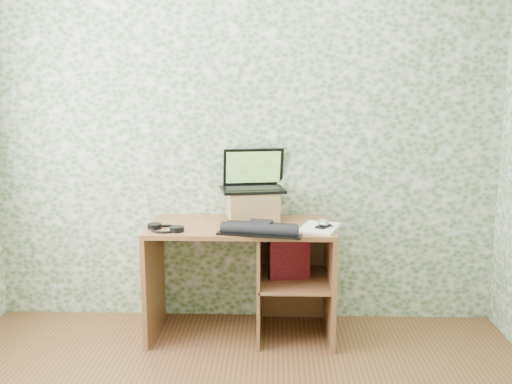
{
  "coord_description": "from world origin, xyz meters",
  "views": [
    {
      "loc": [
        0.22,
        -2.16,
        1.64
      ],
      "look_at": [
        0.1,
        1.39,
        0.98
      ],
      "focal_mm": 40.0,
      "sensor_mm": 36.0,
      "label": 1
    }
  ],
  "objects_px": {
    "laptop": "(253,180)",
    "notepad": "(319,228)",
    "desk": "(253,263)",
    "keyboard": "(260,229)",
    "riser": "(253,205)"
  },
  "relations": [
    {
      "from": "keyboard",
      "to": "laptop",
      "type": "bearing_deg",
      "value": 108.74
    },
    {
      "from": "desk",
      "to": "laptop",
      "type": "xyz_separation_m",
      "value": [
        -0.01,
        0.16,
        0.53
      ]
    },
    {
      "from": "desk",
      "to": "riser",
      "type": "xyz_separation_m",
      "value": [
        -0.01,
        0.12,
        0.37
      ]
    },
    {
      "from": "laptop",
      "to": "riser",
      "type": "bearing_deg",
      "value": -100.87
    },
    {
      "from": "riser",
      "to": "keyboard",
      "type": "xyz_separation_m",
      "value": [
        0.05,
        -0.35,
        -0.07
      ]
    },
    {
      "from": "desk",
      "to": "notepad",
      "type": "height_order",
      "value": "notepad"
    },
    {
      "from": "desk",
      "to": "keyboard",
      "type": "distance_m",
      "value": 0.38
    },
    {
      "from": "desk",
      "to": "notepad",
      "type": "relative_size",
      "value": 3.88
    },
    {
      "from": "keyboard",
      "to": "notepad",
      "type": "xyz_separation_m",
      "value": [
        0.37,
        0.1,
        -0.02
      ]
    },
    {
      "from": "laptop",
      "to": "notepad",
      "type": "xyz_separation_m",
      "value": [
        0.43,
        -0.29,
        -0.25
      ]
    },
    {
      "from": "riser",
      "to": "keyboard",
      "type": "distance_m",
      "value": 0.36
    },
    {
      "from": "desk",
      "to": "riser",
      "type": "bearing_deg",
      "value": 93.71
    },
    {
      "from": "desk",
      "to": "notepad",
      "type": "distance_m",
      "value": 0.52
    },
    {
      "from": "notepad",
      "to": "desk",
      "type": "bearing_deg",
      "value": -178.74
    },
    {
      "from": "riser",
      "to": "notepad",
      "type": "bearing_deg",
      "value": -29.76
    }
  ]
}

